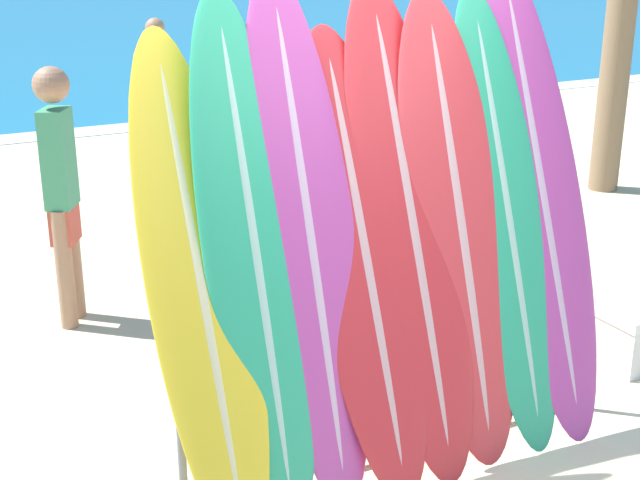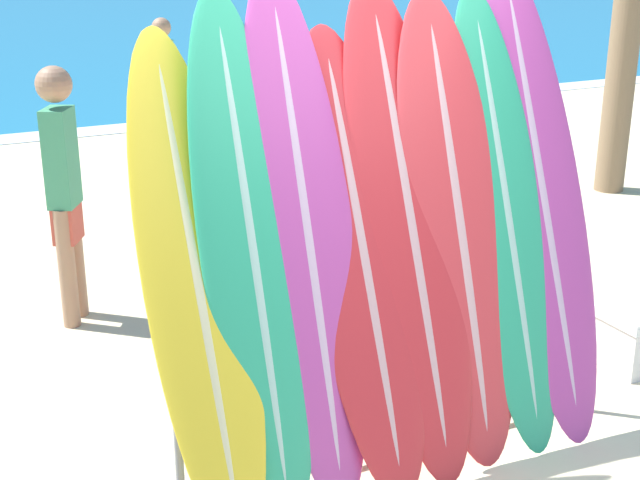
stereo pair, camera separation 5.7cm
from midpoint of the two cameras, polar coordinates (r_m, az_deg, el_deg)
surfboard_rack at (r=4.53m, az=4.27°, el=-8.27°), size 2.27×0.04×0.91m
surfboard_slot_0 at (r=3.95m, az=-8.11°, el=-3.03°), size 0.48×1.01×2.19m
surfboard_slot_1 at (r=4.01m, az=-4.63°, el=-1.29°), size 0.48×0.85×2.36m
surfboard_slot_2 at (r=4.11m, az=-1.14°, el=-0.12°), size 0.50×0.86×2.44m
surfboard_slot_3 at (r=4.25m, az=2.43°, el=-1.38°), size 0.54×0.97×2.17m
surfboard_slot_4 at (r=4.38m, az=5.42°, el=0.61°), size 0.57×0.99×2.38m
surfboard_slot_5 at (r=4.52m, az=8.49°, el=0.68°), size 0.59×0.85×2.32m
surfboard_slot_6 at (r=4.70m, az=11.46°, el=1.27°), size 0.49×0.90×2.32m
surfboard_slot_7 at (r=4.87m, az=13.61°, el=2.67°), size 0.55×1.01×2.48m
person_near_water at (r=10.59m, az=-10.46°, el=9.79°), size 0.28×0.24×1.65m
person_mid_beach at (r=6.16m, az=-16.49°, el=3.21°), size 0.27×0.30×1.77m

